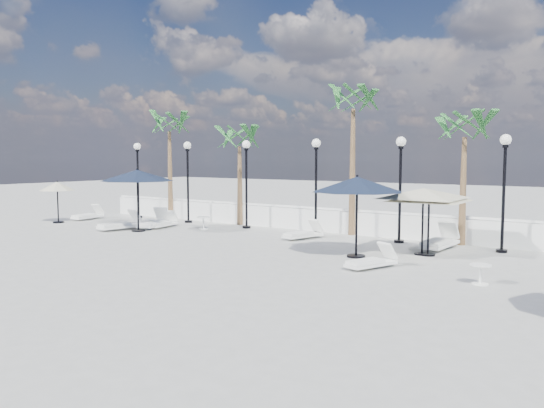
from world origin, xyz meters
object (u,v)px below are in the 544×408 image
Objects in this scene: lounger_1 at (120,224)px; parasol_cream_sq_a at (423,188)px; lounger_2 at (163,223)px; lounger_3 at (154,222)px; lounger_6 at (440,241)px; lounger_0 at (88,215)px; parasol_cream_small at (57,187)px; lounger_4 at (371,261)px; parasol_navy_left at (137,176)px; lounger_5 at (303,233)px; parasol_cream_sq_b at (429,191)px; parasol_navy_mid at (357,185)px.

parasol_cream_sq_a reaches higher than lounger_1.
lounger_2 is 0.83× the size of lounger_3.
lounger_1 is 13.09m from lounger_6.
lounger_0 is 0.90× the size of parasol_cream_small.
parasol_cream_sq_a is at bearing -8.22° from lounger_2.
parasol_cream_sq_a is (0.45, 2.86, 1.91)m from lounger_4.
lounger_2 is 0.87× the size of parasol_cream_small.
lounger_0 is 0.39× the size of parasol_cream_sq_a.
parasol_navy_left is 1.49× the size of parasol_cream_small.
parasol_cream_sq_a reaches higher than lounger_5.
lounger_2 is 0.40× the size of parasol_cream_sq_b.
lounger_1 reaches higher than lounger_4.
lounger_1 is 0.46× the size of parasol_cream_sq_b.
parasol_navy_left is (0.30, -1.15, 2.08)m from lounger_3.
lounger_2 is 6.86m from lounger_5.
lounger_0 is 0.63× the size of parasol_navy_mid.
parasol_navy_mid reaches higher than lounger_1.
parasol_cream_sq_b reaches higher than lounger_5.
lounger_4 is 0.80× the size of lounger_6.
lounger_0 is at bearing 174.47° from parasol_navy_mid.
lounger_6 is (12.07, 1.73, 0.01)m from lounger_3.
lounger_0 is 0.85× the size of lounger_3.
parasol_cream_sq_a reaches higher than lounger_6.
lounger_0 is at bearing -171.52° from lounger_6.
lounger_2 is at bearing 16.78° from parasol_cream_small.
parasol_cream_sq_b is at bearing -6.70° from parasol_cream_sq_a.
lounger_3 is at bearing -168.22° from lounger_6.
parasol_navy_left reaches higher than lounger_3.
lounger_6 is 1.06× the size of parasol_cream_small.
lounger_4 is at bearing -17.27° from lounger_0.
lounger_2 is at bearing -8.01° from lounger_0.
lounger_0 is 17.30m from parasol_cream_sq_b.
parasol_navy_mid is at bearing -27.25° from lounger_3.
lounger_1 reaches higher than lounger_2.
parasol_cream_sq_b reaches higher than lounger_4.
lounger_5 is (7.10, 1.01, -0.04)m from lounger_3.
lounger_3 is (0.66, 1.30, 0.01)m from lounger_1.
lounger_6 is at bearing 21.83° from lounger_1.
lounger_3 is 12.27m from parasol_cream_sq_b.
lounger_5 is at bearing 11.04° from parasol_cream_small.
lounger_0 is 0.60× the size of parasol_navy_left.
lounger_1 is 0.94× the size of lounger_6.
parasol_cream_small is (-5.36, -1.61, 1.50)m from lounger_2.
lounger_1 is 1.18× the size of lounger_4.
lounger_3 is 0.74× the size of parasol_navy_mid.
parasol_navy_mid is at bearing -17.00° from lounger_2.
lounger_5 reaches higher than lounger_2.
parasol_cream_sq_a is at bearing 5.76° from parasol_cream_small.
parasol_navy_left reaches higher than parasol_cream_sq_a.
lounger_4 is 4.28m from lounger_6.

